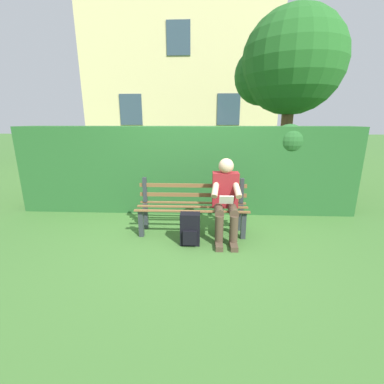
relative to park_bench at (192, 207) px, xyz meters
name	(u,v)px	position (x,y,z in m)	size (l,w,h in m)	color
ground	(192,233)	(0.00, 0.06, -0.41)	(60.00, 60.00, 0.00)	#3D6B2D
park_bench	(192,207)	(0.00, 0.00, 0.00)	(1.68, 0.46, 0.84)	#2D3338
person_seated	(226,197)	(-0.49, 0.16, 0.21)	(0.44, 0.73, 1.17)	maroon
hedge_backdrop	(187,168)	(0.15, -1.09, 0.41)	(6.17, 0.69, 1.63)	#265B28
tree	(287,66)	(-2.05, -2.82, 2.49)	(2.41, 2.30, 4.11)	brown
building_facade	(182,72)	(0.85, -8.66, 3.36)	(7.86, 3.16, 7.54)	beige
backpack	(190,229)	(0.01, 0.44, -0.19)	(0.27, 0.24, 0.46)	black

